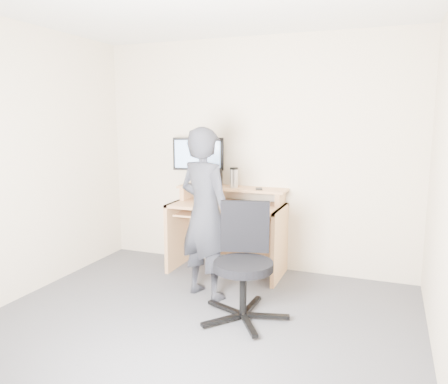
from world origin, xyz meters
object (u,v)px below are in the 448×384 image
Objects in this scene: monitor at (198,157)px; person at (205,214)px; desk at (229,221)px; office_chair at (244,257)px.

person is at bearing -77.09° from monitor.
person is (0.04, -0.75, 0.24)m from desk.
person is (-0.47, 0.28, 0.28)m from office_chair.
monitor is at bearing 172.59° from desk.
desk is 2.18× the size of monitor.
person reaches higher than desk.
monitor is 0.59× the size of office_chair.
monitor reaches higher than desk.
desk is 0.78m from monitor.
office_chair is (0.50, -1.03, -0.04)m from desk.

